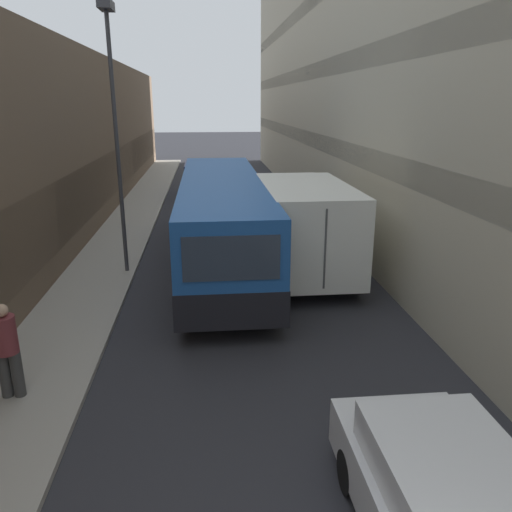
{
  "coord_description": "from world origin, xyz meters",
  "views": [
    {
      "loc": [
        -1.05,
        -1.18,
        5.15
      ],
      "look_at": [
        0.08,
        10.22,
        1.6
      ],
      "focal_mm": 35.0,
      "sensor_mm": 36.0,
      "label": 1
    }
  ],
  "objects_px": {
    "car_hatchback": "(450,509)",
    "pedestrian": "(7,348)",
    "box_truck": "(300,221)",
    "bus": "(222,219)",
    "panel_van": "(203,177)",
    "street_lamp": "(113,96)"
  },
  "relations": [
    {
      "from": "pedestrian",
      "to": "street_lamp",
      "type": "relative_size",
      "value": 0.23
    },
    {
      "from": "box_truck",
      "to": "panel_van",
      "type": "xyz_separation_m",
      "value": [
        -3.12,
        13.44,
        -0.51
      ]
    },
    {
      "from": "box_truck",
      "to": "pedestrian",
      "type": "xyz_separation_m",
      "value": [
        -6.43,
        -6.92,
        -0.51
      ]
    },
    {
      "from": "bus",
      "to": "box_truck",
      "type": "xyz_separation_m",
      "value": [
        2.43,
        -0.67,
        0.05
      ]
    },
    {
      "from": "street_lamp",
      "to": "bus",
      "type": "bearing_deg",
      "value": 13.54
    },
    {
      "from": "car_hatchback",
      "to": "pedestrian",
      "type": "xyz_separation_m",
      "value": [
        -6.18,
        3.88,
        0.33
      ]
    },
    {
      "from": "box_truck",
      "to": "street_lamp",
      "type": "height_order",
      "value": "street_lamp"
    },
    {
      "from": "panel_van",
      "to": "street_lamp",
      "type": "distance_m",
      "value": 14.34
    },
    {
      "from": "box_truck",
      "to": "pedestrian",
      "type": "bearing_deg",
      "value": -132.93
    },
    {
      "from": "car_hatchback",
      "to": "pedestrian",
      "type": "bearing_deg",
      "value": 147.86
    },
    {
      "from": "bus",
      "to": "pedestrian",
      "type": "xyz_separation_m",
      "value": [
        -4.0,
        -7.59,
        -0.46
      ]
    },
    {
      "from": "box_truck",
      "to": "street_lamp",
      "type": "bearing_deg",
      "value": -179.46
    },
    {
      "from": "box_truck",
      "to": "car_hatchback",
      "type": "bearing_deg",
      "value": -91.37
    },
    {
      "from": "car_hatchback",
      "to": "box_truck",
      "type": "distance_m",
      "value": 10.83
    },
    {
      "from": "box_truck",
      "to": "panel_van",
      "type": "height_order",
      "value": "box_truck"
    },
    {
      "from": "car_hatchback",
      "to": "bus",
      "type": "height_order",
      "value": "bus"
    },
    {
      "from": "bus",
      "to": "box_truck",
      "type": "distance_m",
      "value": 2.53
    },
    {
      "from": "bus",
      "to": "panel_van",
      "type": "relative_size",
      "value": 2.95
    },
    {
      "from": "bus",
      "to": "pedestrian",
      "type": "bearing_deg",
      "value": -117.79
    },
    {
      "from": "car_hatchback",
      "to": "pedestrian",
      "type": "distance_m",
      "value": 7.3
    },
    {
      "from": "bus",
      "to": "box_truck",
      "type": "height_order",
      "value": "same"
    },
    {
      "from": "bus",
      "to": "car_hatchback",
      "type": "bearing_deg",
      "value": -79.27
    }
  ]
}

